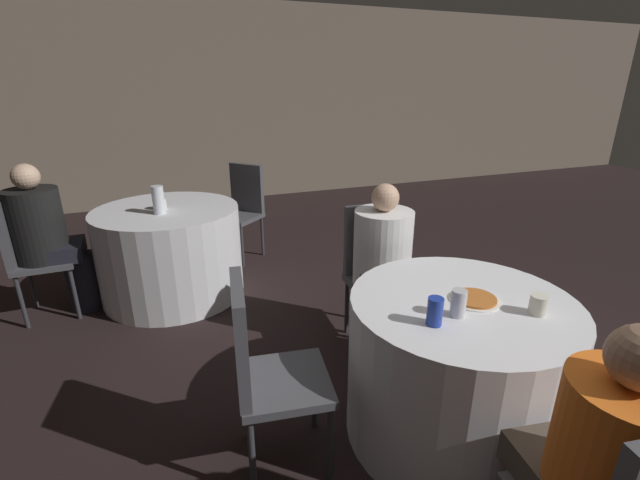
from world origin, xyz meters
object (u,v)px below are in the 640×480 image
chair_far_northeast (243,203)px  pizza_plate_near (475,299)px  table_far (171,252)px  soda_can_silver (458,303)px  soda_can_blue (435,311)px  bottle_far (158,200)px  chair_near_west (262,363)px  chair_near_north (375,262)px  person_black_shirt (51,239)px  person_white_shirt (386,268)px  person_orange_shirt (583,469)px  table_near (455,368)px  chair_far_west (27,248)px

chair_far_northeast → pizza_plate_near: size_ratio=4.08×
pizza_plate_near → table_far: bearing=120.8°
pizza_plate_near → soda_can_silver: bearing=-152.7°
chair_far_northeast → soda_can_blue: bearing=143.3°
soda_can_blue → bottle_far: 2.36m
chair_far_northeast → soda_can_blue: (0.23, -2.91, 0.26)m
chair_near_west → soda_can_silver: (0.82, -0.24, 0.26)m
table_far → chair_near_north: chair_near_north is taller
chair_near_west → person_black_shirt: bearing=-141.8°
chair_near_west → bottle_far: bearing=-161.2°
chair_far_northeast → soda_can_blue: size_ratio=7.72×
person_white_shirt → bottle_far: (-1.32, 1.21, 0.28)m
person_orange_shirt → soda_can_blue: bearing=110.8°
chair_near_north → chair_far_northeast: bearing=-70.9°
soda_can_blue → bottle_far: (-1.02, 2.12, 0.05)m
table_near → chair_near_west: 0.96m
chair_far_west → soda_can_silver: (2.11, -2.20, 0.26)m
chair_near_west → person_black_shirt: size_ratio=0.80×
chair_near_west → chair_far_northeast: size_ratio=1.00×
person_orange_shirt → pizza_plate_near: 0.79m
chair_near_north → person_orange_shirt: person_orange_shirt is taller
table_far → person_white_shirt: bearing=-46.5°
chair_near_west → soda_can_blue: size_ratio=7.72×
chair_near_west → soda_can_blue: chair_near_west is taller
chair_far_northeast → person_orange_shirt: 3.57m
soda_can_blue → bottle_far: bottle_far is taller
table_far → person_white_shirt: (1.27, -1.34, 0.21)m
table_far → bottle_far: size_ratio=5.29×
chair_near_north → bottle_far: size_ratio=4.33×
chair_near_north → soda_can_silver: 1.09m
table_near → person_white_shirt: bearing=87.2°
person_white_shirt → soda_can_silver: 0.93m
chair_near_west → chair_far_west: 2.35m
table_far → soda_can_blue: bearing=-66.6°
chair_near_west → chair_far_west: bearing=-138.4°
chair_far_northeast → bottle_far: bearing=93.6°
table_far → soda_can_blue: size_ratio=9.41×
table_far → chair_near_north: bearing=-42.7°
pizza_plate_near → bottle_far: size_ratio=1.06×
chair_near_west → person_orange_shirt: size_ratio=0.84×
table_far → chair_far_west: bearing=-178.3°
chair_near_north → soda_can_silver: size_ratio=7.72×
chair_near_north → chair_near_west: size_ratio=1.00×
person_orange_shirt → soda_can_blue: 0.70m
table_far → person_orange_shirt: size_ratio=1.02×
chair_far_west → soda_can_blue: bearing=39.8°
soda_can_silver → soda_can_blue: (-0.14, -0.02, 0.00)m
table_near → soda_can_silver: size_ratio=8.68×
person_orange_shirt → pizza_plate_near: person_orange_shirt is taller
soda_can_silver → pizza_plate_near: bearing=27.3°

